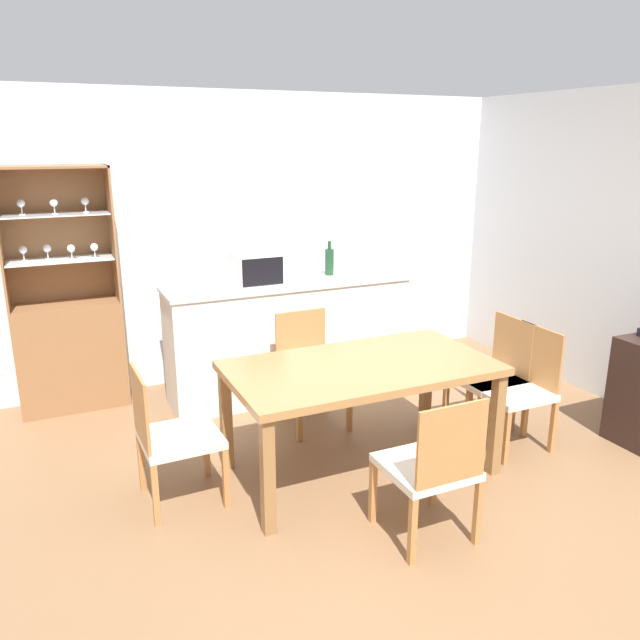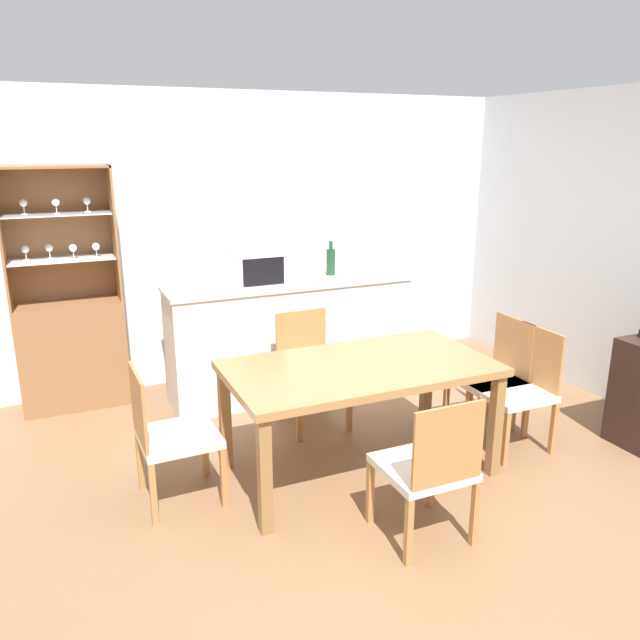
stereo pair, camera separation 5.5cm
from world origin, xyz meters
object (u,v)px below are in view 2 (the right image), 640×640
Objects in this scene: display_cabinet at (71,338)px; microwave at (266,267)px; dining_table at (359,376)px; dining_chair_side_left_far at (170,435)px; dining_chair_side_right_near at (518,389)px; dining_chair_side_right_far at (493,376)px; wine_bottle at (331,261)px; dining_chair_head_far at (310,370)px; dining_chair_head_near at (428,468)px.

display_cabinet reaches higher than microwave.
display_cabinet is at bearing 130.59° from dining_table.
dining_table is 1.23m from dining_chair_side_left_far.
microwave reaches higher than dining_chair_side_right_near.
dining_chair_side_left_far is at bearing 173.41° from dining_table.
display_cabinet is 2.25× the size of dining_chair_side_right_near.
dining_chair_side_left_far is 1.00× the size of dining_chair_side_right_near.
dining_chair_side_right_far is (1.20, 0.14, -0.24)m from dining_table.
display_cabinet is at bearing -167.45° from dining_chair_side_left_far.
wine_bottle is at bearing 27.05° from dining_chair_side_right_far.
dining_chair_side_right_far is 1.62× the size of microwave.
display_cabinet reaches higher than dining_chair_side_left_far.
wine_bottle is at bearing 71.84° from dining_table.
microwave is at bearing -81.81° from dining_chair_head_far.
dining_table is 1.96× the size of dining_chair_head_near.
dining_chair_head_near is 1.53m from dining_chair_side_right_far.
dining_chair_side_right_far is at bearing -63.82° from wine_bottle.
microwave is at bearing -174.03° from wine_bottle.
wine_bottle reaches higher than dining_chair_head_far.
dining_chair_head_far is 1.00× the size of dining_chair_side_right_far.
dining_chair_side_right_far is 1.00× the size of dining_chair_side_right_near.
dining_chair_side_left_far is (-1.20, 0.95, 0.00)m from dining_chair_head_near.
dining_chair_head_near is 1.00× the size of dining_chair_side_right_far.
dining_chair_head_far and dining_chair_side_left_far have the same top height.
display_cabinet is 1.85m from dining_chair_side_left_far.
display_cabinet is at bearing 163.80° from microwave.
display_cabinet is 2.25× the size of dining_chair_side_left_far.
dining_chair_side_right_far reaches higher than dining_table.
dining_chair_head_near is (1.65, -2.74, -0.15)m from display_cabinet.
dining_chair_head_far is at bearing 117.78° from dining_chair_side_left_far.
wine_bottle is (0.51, 1.54, 0.44)m from dining_table.
dining_table is 0.85m from dining_chair_head_far.
dining_chair_head_far is at bearing 90.03° from dining_chair_head_near.
wine_bottle reaches higher than dining_chair_side_right_far.
dining_chair_side_right_near is 2.20m from microwave.
dining_chair_side_left_far is 1.62× the size of microwave.
dining_chair_head_near is 1.00× the size of dining_chair_side_left_far.
display_cabinet reaches higher than dining_chair_side_right_near.
dining_chair_side_left_far is at bearing -140.47° from wine_bottle.
dining_chair_head_far is 0.97m from microwave.
dining_chair_side_right_far is (2.39, 0.00, 0.00)m from dining_chair_side_left_far.
wine_bottle reaches higher than dining_table.
dining_table is 1.96× the size of dining_chair_side_right_near.
dining_chair_side_right_near is at bearing -35.95° from display_cabinet.
wine_bottle is (-0.69, 1.68, 0.68)m from dining_chair_side_right_near.
dining_chair_head_far is at bearing -80.25° from microwave.
dining_chair_head_far is at bearing 61.53° from dining_chair_side_right_far.
dining_table is at bearing 97.49° from dining_chair_side_right_far.
microwave is 1.79× the size of wine_bottle.
dining_chair_side_right_near is 2.90× the size of wine_bottle.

